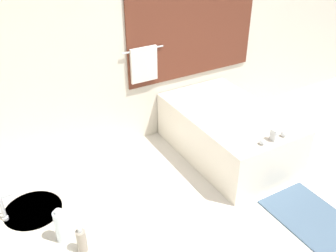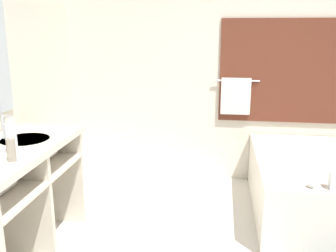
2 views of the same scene
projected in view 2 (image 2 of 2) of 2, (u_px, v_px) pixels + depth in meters
wall_back_with_blinds at (266, 62)px, 4.02m from camera, size 7.40×0.13×2.70m
vanity_counter at (17, 179)px, 2.69m from camera, size 0.59×1.27×0.90m
sink_faucet at (4, 127)px, 2.79m from camera, size 0.09×0.04×0.18m
bathtub at (308, 184)px, 3.46m from camera, size 0.97×1.55×0.67m
water_bottle_1 at (11, 138)px, 2.44m from camera, size 0.07×0.07×0.23m
soap_dispenser at (11, 149)px, 2.31m from camera, size 0.05×0.05×0.18m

